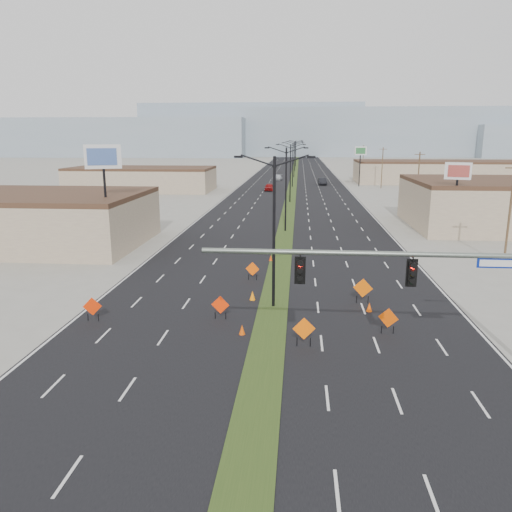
# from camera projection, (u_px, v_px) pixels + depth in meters

# --- Properties ---
(ground) EXTENTS (600.00, 600.00, 0.00)m
(ground) POSITION_uv_depth(u_px,v_px,m) (259.00, 395.00, 22.13)
(ground) COLOR gray
(ground) RESTS_ON ground
(road_surface) EXTENTS (25.00, 400.00, 0.02)m
(road_surface) POSITION_uv_depth(u_px,v_px,m) (293.00, 185.00, 119.05)
(road_surface) COLOR black
(road_surface) RESTS_ON ground
(median_strip) EXTENTS (2.00, 400.00, 0.04)m
(median_strip) POSITION_uv_depth(u_px,v_px,m) (293.00, 185.00, 119.05)
(median_strip) COLOR #284016
(median_strip) RESTS_ON ground
(building_sw_far) EXTENTS (30.00, 14.00, 4.50)m
(building_sw_far) POSITION_uv_depth(u_px,v_px,m) (142.00, 180.00, 106.67)
(building_sw_far) COLOR tan
(building_sw_far) RESTS_ON ground
(building_se_far) EXTENTS (44.00, 16.00, 5.00)m
(building_se_far) POSITION_uv_depth(u_px,v_px,m) (445.00, 173.00, 124.98)
(building_se_far) COLOR tan
(building_se_far) RESTS_ON ground
(mesa_west) EXTENTS (180.00, 50.00, 22.00)m
(mesa_west) POSITION_uv_depth(u_px,v_px,m) (98.00, 138.00, 300.99)
(mesa_west) COLOR #8497A4
(mesa_west) RESTS_ON ground
(mesa_center) EXTENTS (220.00, 50.00, 28.00)m
(mesa_center) POSITION_uv_depth(u_px,v_px,m) (363.00, 133.00, 306.29)
(mesa_center) COLOR #8497A4
(mesa_center) RESTS_ON ground
(mesa_backdrop) EXTENTS (140.00, 50.00, 32.00)m
(mesa_backdrop) POSITION_uv_depth(u_px,v_px,m) (253.00, 130.00, 331.06)
(mesa_backdrop) COLOR #8497A4
(mesa_backdrop) RESTS_ON ground
(signal_mast) EXTENTS (16.30, 0.60, 8.00)m
(signal_mast) POSITION_uv_depth(u_px,v_px,m) (454.00, 284.00, 22.24)
(signal_mast) COLOR slate
(signal_mast) RESTS_ON ground
(streetlight_0) EXTENTS (5.15, 0.24, 10.02)m
(streetlight_0) POSITION_uv_depth(u_px,v_px,m) (274.00, 228.00, 32.51)
(streetlight_0) COLOR black
(streetlight_0) RESTS_ON ground
(streetlight_1) EXTENTS (5.15, 0.24, 10.02)m
(streetlight_1) POSITION_uv_depth(u_px,v_px,m) (286.00, 187.00, 59.64)
(streetlight_1) COLOR black
(streetlight_1) RESTS_ON ground
(streetlight_2) EXTENTS (5.15, 0.24, 10.02)m
(streetlight_2) POSITION_uv_depth(u_px,v_px,m) (290.00, 171.00, 86.78)
(streetlight_2) COLOR black
(streetlight_2) RESTS_ON ground
(streetlight_3) EXTENTS (5.15, 0.24, 10.02)m
(streetlight_3) POSITION_uv_depth(u_px,v_px,m) (293.00, 163.00, 113.91)
(streetlight_3) COLOR black
(streetlight_3) RESTS_ON ground
(streetlight_4) EXTENTS (5.15, 0.24, 10.02)m
(streetlight_4) POSITION_uv_depth(u_px,v_px,m) (294.00, 158.00, 141.05)
(streetlight_4) COLOR black
(streetlight_4) RESTS_ON ground
(streetlight_5) EXTENTS (5.15, 0.24, 10.02)m
(streetlight_5) POSITION_uv_depth(u_px,v_px,m) (295.00, 155.00, 168.19)
(streetlight_5) COLOR black
(streetlight_5) RESTS_ON ground
(streetlight_6) EXTENTS (5.15, 0.24, 10.02)m
(streetlight_6) POSITION_uv_depth(u_px,v_px,m) (296.00, 152.00, 195.32)
(streetlight_6) COLOR black
(streetlight_6) RESTS_ON ground
(utility_pole_0) EXTENTS (1.60, 0.20, 9.00)m
(utility_pole_0) POSITION_uv_depth(u_px,v_px,m) (510.00, 213.00, 43.60)
(utility_pole_0) COLOR #4C3823
(utility_pole_0) RESTS_ON ground
(utility_pole_1) EXTENTS (1.60, 0.20, 9.00)m
(utility_pole_1) POSITION_uv_depth(u_px,v_px,m) (418.00, 180.00, 77.52)
(utility_pole_1) COLOR #4C3823
(utility_pole_1) RESTS_ON ground
(utility_pole_2) EXTENTS (1.60, 0.20, 9.00)m
(utility_pole_2) POSITION_uv_depth(u_px,v_px,m) (382.00, 167.00, 111.44)
(utility_pole_2) COLOR #4C3823
(utility_pole_2) RESTS_ON ground
(utility_pole_3) EXTENTS (1.60, 0.20, 9.00)m
(utility_pole_3) POSITION_uv_depth(u_px,v_px,m) (363.00, 160.00, 145.37)
(utility_pole_3) COLOR #4C3823
(utility_pole_3) RESTS_ON ground
(car_left) EXTENTS (1.86, 4.50, 1.52)m
(car_left) POSITION_uv_depth(u_px,v_px,m) (269.00, 187.00, 106.73)
(car_left) COLOR maroon
(car_left) RESTS_ON ground
(car_mid) EXTENTS (2.07, 5.03, 1.62)m
(car_mid) POSITION_uv_depth(u_px,v_px,m) (322.00, 181.00, 120.00)
(car_mid) COLOR black
(car_mid) RESTS_ON ground
(car_far) EXTENTS (2.40, 4.88, 1.37)m
(car_far) POSITION_uv_depth(u_px,v_px,m) (278.00, 178.00, 133.16)
(car_far) COLOR silver
(car_far) RESTS_ON ground
(construction_sign_0) EXTENTS (1.14, 0.28, 1.54)m
(construction_sign_0) POSITION_uv_depth(u_px,v_px,m) (92.00, 307.00, 30.86)
(construction_sign_0) COLOR red
(construction_sign_0) RESTS_ON ground
(construction_sign_1) EXTENTS (1.15, 0.17, 1.53)m
(construction_sign_1) POSITION_uv_depth(u_px,v_px,m) (220.00, 306.00, 31.16)
(construction_sign_1) COLOR #F93105
(construction_sign_1) RESTS_ON ground
(construction_sign_2) EXTENTS (1.11, 0.22, 1.49)m
(construction_sign_2) POSITION_uv_depth(u_px,v_px,m) (252.00, 270.00, 39.77)
(construction_sign_2) COLOR #FF5405
(construction_sign_2) RESTS_ON ground
(construction_sign_3) EXTENTS (1.25, 0.19, 1.67)m
(construction_sign_3) POSITION_uv_depth(u_px,v_px,m) (304.00, 330.00, 27.06)
(construction_sign_3) COLOR #FF6005
(construction_sign_3) RESTS_ON ground
(construction_sign_4) EXTENTS (1.09, 0.51, 1.56)m
(construction_sign_4) POSITION_uv_depth(u_px,v_px,m) (388.00, 319.00, 28.84)
(construction_sign_4) COLOR #DC4804
(construction_sign_4) RESTS_ON ground
(construction_sign_5) EXTENTS (1.30, 0.38, 1.77)m
(construction_sign_5) POSITION_uv_depth(u_px,v_px,m) (363.00, 289.00, 34.12)
(construction_sign_5) COLOR #EC5C04
(construction_sign_5) RESTS_ON ground
(cone_0) EXTENTS (0.37, 0.37, 0.61)m
(cone_0) POSITION_uv_depth(u_px,v_px,m) (242.00, 330.00, 28.86)
(cone_0) COLOR #DD4904
(cone_0) RESTS_ON ground
(cone_1) EXTENTS (0.49, 0.49, 0.68)m
(cone_1) POSITION_uv_depth(u_px,v_px,m) (252.00, 295.00, 34.98)
(cone_1) COLOR orange
(cone_1) RESTS_ON ground
(cone_2) EXTENTS (0.46, 0.46, 0.63)m
(cone_2) POSITION_uv_depth(u_px,v_px,m) (369.00, 307.00, 32.67)
(cone_2) COLOR #EF4E05
(cone_2) RESTS_ON ground
(cone_3) EXTENTS (0.43, 0.43, 0.56)m
(cone_3) POSITION_uv_depth(u_px,v_px,m) (271.00, 258.00, 46.06)
(cone_3) COLOR #E83B04
(cone_3) RESTS_ON ground
(pole_sign_west) EXTENTS (3.28, 1.70, 10.50)m
(pole_sign_west) POSITION_uv_depth(u_px,v_px,m) (103.00, 164.00, 47.72)
(pole_sign_west) COLOR black
(pole_sign_west) RESTS_ON ground
(pole_sign_east_near) EXTENTS (2.72, 1.30, 8.50)m
(pole_sign_east_near) POSITION_uv_depth(u_px,v_px,m) (458.00, 177.00, 54.61)
(pole_sign_east_near) COLOR black
(pole_sign_east_near) RESTS_ON ground
(pole_sign_east_far) EXTENTS (2.93, 1.32, 9.14)m
(pole_sign_east_far) POSITION_uv_depth(u_px,v_px,m) (360.00, 154.00, 114.95)
(pole_sign_east_far) COLOR black
(pole_sign_east_far) RESTS_ON ground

